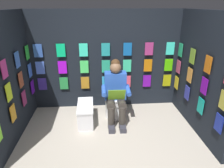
{
  "coord_description": "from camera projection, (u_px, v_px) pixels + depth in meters",
  "views": [
    {
      "loc": [
        0.2,
        2.11,
        2.11
      ],
      "look_at": [
        -0.06,
        -1.07,
        0.85
      ],
      "focal_mm": 32.5,
      "sensor_mm": 36.0,
      "label": 1
    }
  ],
  "objects": [
    {
      "name": "display_wall_back",
      "position": [
        106.0,
        61.0,
        4.22
      ],
      "size": [
        3.14,
        0.14,
        2.03
      ],
      "color": "black",
      "rests_on": "ground"
    },
    {
      "name": "display_wall_left",
      "position": [
        202.0,
        74.0,
        3.39
      ],
      "size": [
        0.14,
        1.94,
        2.03
      ],
      "color": "black",
      "rests_on": "ground"
    },
    {
      "name": "display_wall_right",
      "position": [
        9.0,
        79.0,
        3.16
      ],
      "size": [
        0.14,
        1.94,
        2.03
      ],
      "color": "black",
      "rests_on": "ground"
    },
    {
      "name": "toilet",
      "position": [
        115.0,
        100.0,
        4.05
      ],
      "size": [
        0.41,
        0.56,
        0.77
      ],
      "rotation": [
        0.0,
        0.0,
        -0.02
      ],
      "color": "white",
      "rests_on": "ground"
    },
    {
      "name": "person_reading",
      "position": [
        116.0,
        92.0,
        3.74
      ],
      "size": [
        0.53,
        0.69,
        1.19
      ],
      "rotation": [
        0.0,
        0.0,
        -0.02
      ],
      "color": "blue",
      "rests_on": "ground"
    },
    {
      "name": "comic_longbox_near",
      "position": [
        86.0,
        113.0,
        3.83
      ],
      "size": [
        0.31,
        0.68,
        0.37
      ],
      "rotation": [
        0.0,
        0.0,
        0.02
      ],
      "color": "silver",
      "rests_on": "ground"
    }
  ]
}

